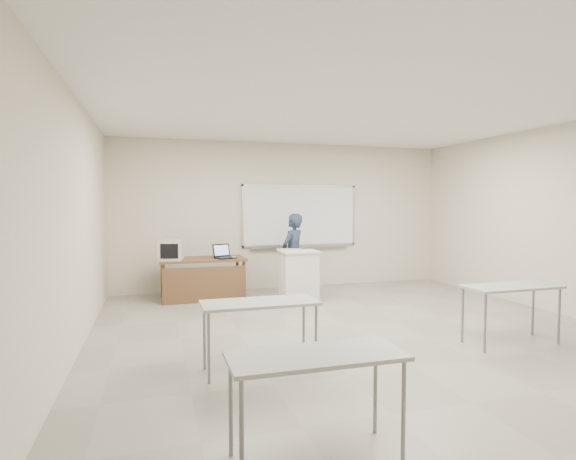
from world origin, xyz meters
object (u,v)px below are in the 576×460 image
object	(u,v)px
whiteboard	(300,216)
instructor_desk	(203,269)
podium	(299,276)
presenter	(293,254)
keyboard	(289,250)
crt_monitor	(172,250)
laptop	(225,255)
mouse	(234,257)

from	to	relation	value
whiteboard	instructor_desk	xyz separation A→B (m)	(-2.10, -0.78, -0.92)
podium	presenter	size ratio (longest dim) A/B	0.59
keyboard	instructor_desk	bearing A→B (deg)	170.35
keyboard	presenter	world-z (taller)	presenter
crt_monitor	presenter	distance (m)	2.26
podium	laptop	distance (m)	1.42
crt_monitor	keyboard	bearing A→B (deg)	-5.07
instructor_desk	presenter	world-z (taller)	presenter
podium	presenter	world-z (taller)	presenter
crt_monitor	presenter	world-z (taller)	presenter
crt_monitor	mouse	world-z (taller)	crt_monitor
presenter	laptop	bearing A→B (deg)	-39.86
instructor_desk	whiteboard	bearing A→B (deg)	19.92
crt_monitor	keyboard	size ratio (longest dim) A/B	0.99
laptop	presenter	world-z (taller)	presenter
whiteboard	podium	size ratio (longest dim) A/B	2.70
podium	presenter	bearing A→B (deg)	80.52
crt_monitor	presenter	bearing A→B (deg)	11.79
podium	mouse	distance (m)	1.25
podium	crt_monitor	distance (m)	2.30
instructor_desk	keyboard	distance (m)	1.62
podium	whiteboard	bearing A→B (deg)	70.36
instructor_desk	laptop	distance (m)	0.47
podium	keyboard	distance (m)	0.50
instructor_desk	presenter	bearing A→B (deg)	-0.51
whiteboard	podium	bearing A→B (deg)	-108.81
keyboard	mouse	bearing A→B (deg)	162.56
laptop	presenter	size ratio (longest dim) A/B	0.22
instructor_desk	crt_monitor	bearing A→B (deg)	-179.16
instructor_desk	laptop	bearing A→B (deg)	-2.04
podium	laptop	bearing A→B (deg)	149.74
instructor_desk	laptop	size ratio (longest dim) A/B	4.44
mouse	presenter	size ratio (longest dim) A/B	0.06
whiteboard	presenter	xyz separation A→B (m)	(-0.40, -0.78, -0.70)
mouse	keyboard	world-z (taller)	keyboard
podium	laptop	xyz separation A→B (m)	(-1.20, 0.68, 0.35)
whiteboard	laptop	xyz separation A→B (m)	(-1.70, -0.79, -0.67)
whiteboard	instructor_desk	world-z (taller)	whiteboard
instructor_desk	keyboard	size ratio (longest dim) A/B	3.41
laptop	mouse	bearing A→B (deg)	-46.05
instructor_desk	presenter	distance (m)	1.72
crt_monitor	podium	bearing A→B (deg)	-5.93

